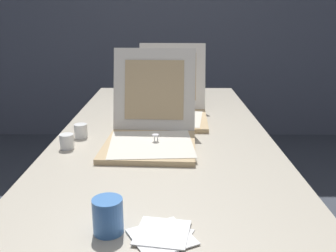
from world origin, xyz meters
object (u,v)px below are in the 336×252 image
at_px(table, 164,138).
at_px(pizza_box_front, 151,132).
at_px(cup_white_far, 121,108).
at_px(pizza_box_middle, 171,109).
at_px(napkin_pile, 163,235).
at_px(cup_white_near_left, 67,142).
at_px(cup_printed_front, 108,216).
at_px(cup_white_near_center, 81,131).

distance_m(table, pizza_box_front, 0.25).
xyz_separation_m(table, cup_white_far, (-0.24, 0.29, 0.08)).
height_order(pizza_box_front, pizza_box_middle, pizza_box_front).
bearing_deg(table, napkin_pile, -89.27).
distance_m(cup_white_near_left, cup_printed_front, 0.67).
distance_m(pizza_box_middle, cup_white_near_left, 0.62).
relative_size(cup_white_near_left, cup_printed_front, 0.67).
xyz_separation_m(cup_white_far, cup_white_near_center, (-0.13, -0.43, 0.00)).
relative_size(pizza_box_front, cup_printed_front, 5.30).
distance_m(cup_white_far, napkin_pile, 1.23).
height_order(pizza_box_middle, cup_printed_front, pizza_box_middle).
bearing_deg(cup_printed_front, cup_white_near_left, 113.50).
bearing_deg(pizza_box_front, cup_white_far, 113.00).
xyz_separation_m(pizza_box_middle, cup_white_near_left, (-0.43, -0.45, -0.02)).
bearing_deg(napkin_pile, pizza_box_middle, 88.90).
bearing_deg(cup_white_near_left, cup_white_far, 75.05).
bearing_deg(pizza_box_middle, cup_white_near_center, -140.52).
height_order(pizza_box_front, cup_white_far, pizza_box_front).
distance_m(table, cup_white_near_center, 0.40).
distance_m(table, pizza_box_middle, 0.20).
height_order(pizza_box_middle, napkin_pile, pizza_box_middle).
bearing_deg(cup_white_far, cup_white_near_center, -106.66).
height_order(cup_white_far, napkin_pile, cup_white_far).
bearing_deg(cup_white_near_center, cup_printed_front, -72.31).
height_order(cup_white_near_left, cup_printed_front, cup_printed_front).
height_order(cup_white_near_center, cup_printed_front, cup_printed_front).
bearing_deg(pizza_box_middle, pizza_box_front, -99.78).
height_order(table, napkin_pile, napkin_pile).
height_order(pizza_box_middle, cup_white_near_center, pizza_box_middle).
relative_size(table, cup_white_near_center, 32.90).
bearing_deg(cup_white_far, pizza_box_front, -70.02).
xyz_separation_m(table, cup_printed_front, (-0.13, -0.89, 0.09)).
height_order(cup_white_far, cup_white_near_center, same).
distance_m(cup_printed_front, napkin_pile, 0.15).
distance_m(pizza_box_front, napkin_pile, 0.69).
distance_m(cup_white_near_center, cup_printed_front, 0.79).
height_order(pizza_box_front, napkin_pile, pizza_box_front).
relative_size(pizza_box_front, napkin_pile, 2.59).
bearing_deg(cup_white_near_left, table, 35.12).
bearing_deg(cup_white_far, pizza_box_middle, -24.16).
distance_m(pizza_box_front, cup_printed_front, 0.67).
height_order(cup_white_near_left, cup_white_far, same).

